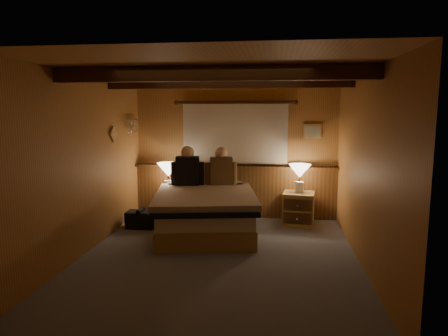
% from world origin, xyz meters
% --- Properties ---
extents(floor, '(4.20, 4.20, 0.00)m').
position_xyz_m(floor, '(0.00, 0.00, 0.00)').
color(floor, slate).
rests_on(floor, ground).
extents(ceiling, '(4.20, 4.20, 0.00)m').
position_xyz_m(ceiling, '(0.00, 0.00, 2.40)').
color(ceiling, '#BB8146').
rests_on(ceiling, wall_back).
extents(wall_back, '(3.60, 0.00, 3.60)m').
position_xyz_m(wall_back, '(0.00, 2.10, 1.20)').
color(wall_back, '#B1773F').
rests_on(wall_back, floor).
extents(wall_left, '(0.00, 4.20, 4.20)m').
position_xyz_m(wall_left, '(-1.80, 0.00, 1.20)').
color(wall_left, '#B1773F').
rests_on(wall_left, floor).
extents(wall_right, '(0.00, 4.20, 4.20)m').
position_xyz_m(wall_right, '(1.80, 0.00, 1.20)').
color(wall_right, '#B1773F').
rests_on(wall_right, floor).
extents(wall_front, '(3.60, 0.00, 3.60)m').
position_xyz_m(wall_front, '(0.00, -2.10, 1.20)').
color(wall_front, '#B1773F').
rests_on(wall_front, floor).
extents(wainscot, '(3.60, 0.23, 0.94)m').
position_xyz_m(wainscot, '(0.00, 2.04, 0.49)').
color(wainscot, brown).
rests_on(wainscot, wall_back).
extents(curtain_window, '(2.18, 0.09, 1.11)m').
position_xyz_m(curtain_window, '(0.00, 2.03, 1.52)').
color(curtain_window, '#422610').
rests_on(curtain_window, wall_back).
extents(ceiling_beams, '(3.60, 1.65, 0.16)m').
position_xyz_m(ceiling_beams, '(0.00, 0.15, 2.31)').
color(ceiling_beams, '#422610').
rests_on(ceiling_beams, ceiling).
extents(coat_rail, '(0.05, 0.55, 0.24)m').
position_xyz_m(coat_rail, '(-1.72, 1.58, 1.67)').
color(coat_rail, white).
rests_on(coat_rail, wall_left).
extents(framed_print, '(0.30, 0.04, 0.25)m').
position_xyz_m(framed_print, '(1.35, 2.08, 1.55)').
color(framed_print, tan).
rests_on(framed_print, wall_back).
extents(bed, '(1.78, 2.15, 0.66)m').
position_xyz_m(bed, '(-0.35, 0.99, 0.34)').
color(bed, '#AE8D4A').
rests_on(bed, floor).
extents(nightstand_left, '(0.52, 0.49, 0.49)m').
position_xyz_m(nightstand_left, '(-1.11, 1.77, 0.25)').
color(nightstand_left, '#AE8D4A').
rests_on(nightstand_left, floor).
extents(nightstand_right, '(0.56, 0.51, 0.55)m').
position_xyz_m(nightstand_right, '(1.12, 1.62, 0.28)').
color(nightstand_right, '#AE8D4A').
rests_on(nightstand_right, floor).
extents(lamp_left, '(0.39, 0.39, 0.51)m').
position_xyz_m(lamp_left, '(-1.14, 1.73, 0.85)').
color(lamp_left, white).
rests_on(lamp_left, nightstand_left).
extents(lamp_right, '(0.36, 0.36, 0.47)m').
position_xyz_m(lamp_right, '(1.12, 1.63, 0.89)').
color(lamp_right, white).
rests_on(lamp_right, nightstand_right).
extents(person_left, '(0.56, 0.28, 0.69)m').
position_xyz_m(person_left, '(-0.75, 1.54, 0.93)').
color(person_left, black).
rests_on(person_left, bed).
extents(person_right, '(0.54, 0.29, 0.67)m').
position_xyz_m(person_right, '(-0.20, 1.66, 0.92)').
color(person_right, '#523B21').
rests_on(person_right, bed).
extents(duffel_bag, '(0.46, 0.28, 0.33)m').
position_xyz_m(duffel_bag, '(-1.46, 1.12, 0.14)').
color(duffel_bag, black).
rests_on(duffel_bag, floor).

